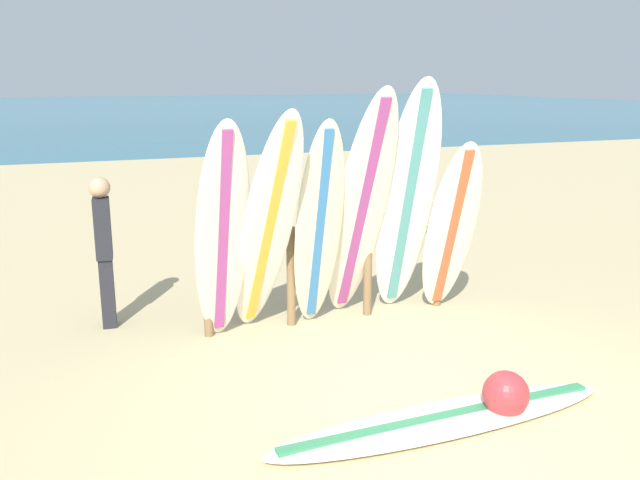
{
  "coord_description": "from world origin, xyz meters",
  "views": [
    {
      "loc": [
        -2.43,
        -3.67,
        2.49
      ],
      "look_at": [
        0.06,
        2.83,
        0.8
      ],
      "focal_mm": 37.39,
      "sensor_mm": 36.0,
      "label": 1
    }
  ],
  "objects_px": {
    "beachgoer_standing": "(104,246)",
    "surfboard_leaning_left": "(268,228)",
    "surfboard_leaning_far_left": "(222,235)",
    "surfboard_leaning_center_left": "(319,227)",
    "beach_ball": "(506,394)",
    "surfboard_leaning_right": "(451,229)",
    "surfboard_leaning_center": "(361,209)",
    "surfboard_lying_on_sand": "(444,420)",
    "surfboard_leaning_center_right": "(407,202)",
    "surfboard_rack": "(330,261)"
  },
  "relations": [
    {
      "from": "surfboard_leaning_left",
      "to": "beachgoer_standing",
      "type": "relative_size",
      "value": 1.46
    },
    {
      "from": "surfboard_leaning_right",
      "to": "beachgoer_standing",
      "type": "relative_size",
      "value": 1.23
    },
    {
      "from": "surfboard_leaning_center_right",
      "to": "surfboard_leaning_right",
      "type": "bearing_deg",
      "value": -9.09
    },
    {
      "from": "surfboard_rack",
      "to": "surfboard_leaning_center_right",
      "type": "height_order",
      "value": "surfboard_leaning_center_right"
    },
    {
      "from": "surfboard_leaning_left",
      "to": "surfboard_leaning_right",
      "type": "bearing_deg",
      "value": 0.17
    },
    {
      "from": "surfboard_leaning_far_left",
      "to": "beach_ball",
      "type": "bearing_deg",
      "value": -51.43
    },
    {
      "from": "surfboard_leaning_center",
      "to": "beach_ball",
      "type": "bearing_deg",
      "value": -83.56
    },
    {
      "from": "beachgoer_standing",
      "to": "surfboard_leaning_center",
      "type": "bearing_deg",
      "value": -20.39
    },
    {
      "from": "surfboard_rack",
      "to": "beach_ball",
      "type": "bearing_deg",
      "value": -78.96
    },
    {
      "from": "beachgoer_standing",
      "to": "surfboard_leaning_left",
      "type": "bearing_deg",
      "value": -34.84
    },
    {
      "from": "surfboard_rack",
      "to": "surfboard_leaning_center_right",
      "type": "xyz_separation_m",
      "value": [
        0.74,
        -0.26,
        0.62
      ]
    },
    {
      "from": "surfboard_leaning_center",
      "to": "surfboard_leaning_center_right",
      "type": "xyz_separation_m",
      "value": [
        0.51,
        -0.01,
        0.04
      ]
    },
    {
      "from": "beach_ball",
      "to": "surfboard_rack",
      "type": "bearing_deg",
      "value": 101.04
    },
    {
      "from": "surfboard_leaning_far_left",
      "to": "surfboard_leaning_right",
      "type": "height_order",
      "value": "surfboard_leaning_far_left"
    },
    {
      "from": "surfboard_leaning_left",
      "to": "beachgoer_standing",
      "type": "bearing_deg",
      "value": 145.16
    },
    {
      "from": "surfboard_leaning_right",
      "to": "beachgoer_standing",
      "type": "height_order",
      "value": "surfboard_leaning_right"
    },
    {
      "from": "surfboard_rack",
      "to": "surfboard_leaning_center_left",
      "type": "relative_size",
      "value": 1.25
    },
    {
      "from": "surfboard_leaning_right",
      "to": "surfboard_leaning_center",
      "type": "bearing_deg",
      "value": 175.16
    },
    {
      "from": "surfboard_leaning_far_left",
      "to": "beach_ball",
      "type": "relative_size",
      "value": 6.18
    },
    {
      "from": "surfboard_leaning_center_left",
      "to": "beachgoer_standing",
      "type": "relative_size",
      "value": 1.39
    },
    {
      "from": "surfboard_leaning_center",
      "to": "surfboard_leaning_right",
      "type": "xyz_separation_m",
      "value": [
        1.01,
        -0.09,
        -0.27
      ]
    },
    {
      "from": "surfboard_leaning_center",
      "to": "surfboard_lying_on_sand",
      "type": "bearing_deg",
      "value": -97.01
    },
    {
      "from": "beachgoer_standing",
      "to": "beach_ball",
      "type": "bearing_deg",
      "value": -48.82
    },
    {
      "from": "surfboard_leaning_far_left",
      "to": "surfboard_rack",
      "type": "bearing_deg",
      "value": 14.61
    },
    {
      "from": "surfboard_leaning_center",
      "to": "beach_ball",
      "type": "relative_size",
      "value": 6.94
    },
    {
      "from": "surfboard_leaning_far_left",
      "to": "surfboard_leaning_center_left",
      "type": "distance_m",
      "value": 0.97
    },
    {
      "from": "beachgoer_standing",
      "to": "beach_ball",
      "type": "relative_size",
      "value": 4.4
    },
    {
      "from": "surfboard_leaning_center",
      "to": "beach_ball",
      "type": "distance_m",
      "value": 2.4
    },
    {
      "from": "surfboard_lying_on_sand",
      "to": "surfboard_leaning_right",
      "type": "bearing_deg",
      "value": 57.86
    },
    {
      "from": "surfboard_leaning_center",
      "to": "surfboard_lying_on_sand",
      "type": "relative_size",
      "value": 0.86
    },
    {
      "from": "surfboard_leaning_center_left",
      "to": "beachgoer_standing",
      "type": "distance_m",
      "value": 2.18
    },
    {
      "from": "surfboard_leaning_far_left",
      "to": "surfboard_leaning_center",
      "type": "height_order",
      "value": "surfboard_leaning_center"
    },
    {
      "from": "surfboard_leaning_center",
      "to": "beachgoer_standing",
      "type": "bearing_deg",
      "value": 159.61
    },
    {
      "from": "surfboard_lying_on_sand",
      "to": "surfboard_leaning_center_right",
      "type": "bearing_deg",
      "value": 69.75
    },
    {
      "from": "surfboard_leaning_center_left",
      "to": "surfboard_lying_on_sand",
      "type": "bearing_deg",
      "value": -84.62
    },
    {
      "from": "surfboard_leaning_center_left",
      "to": "surfboard_leaning_center_right",
      "type": "distance_m",
      "value": 0.98
    },
    {
      "from": "surfboard_leaning_left",
      "to": "beach_ball",
      "type": "relative_size",
      "value": 6.43
    },
    {
      "from": "surfboard_leaning_center_left",
      "to": "beach_ball",
      "type": "bearing_deg",
      "value": -71.96
    },
    {
      "from": "surfboard_leaning_center_right",
      "to": "surfboard_leaning_center",
      "type": "bearing_deg",
      "value": 179.29
    },
    {
      "from": "surfboard_leaning_left",
      "to": "surfboard_leaning_center",
      "type": "xyz_separation_m",
      "value": [
        1.0,
        0.09,
        0.09
      ]
    },
    {
      "from": "surfboard_leaning_center_left",
      "to": "surfboard_leaning_center",
      "type": "relative_size",
      "value": 0.88
    },
    {
      "from": "surfboard_leaning_left",
      "to": "surfboard_leaning_center_right",
      "type": "height_order",
      "value": "surfboard_leaning_center_right"
    },
    {
      "from": "surfboard_leaning_far_left",
      "to": "surfboard_leaning_center_right",
      "type": "height_order",
      "value": "surfboard_leaning_center_right"
    },
    {
      "from": "beachgoer_standing",
      "to": "surfboard_leaning_far_left",
      "type": "bearing_deg",
      "value": -43.78
    },
    {
      "from": "surfboard_leaning_left",
      "to": "surfboard_leaning_right",
      "type": "relative_size",
      "value": 1.19
    },
    {
      "from": "surfboard_leaning_center",
      "to": "surfboard_leaning_center_right",
      "type": "relative_size",
      "value": 0.97
    },
    {
      "from": "surfboard_leaning_center_right",
      "to": "beachgoer_standing",
      "type": "height_order",
      "value": "surfboard_leaning_center_right"
    },
    {
      "from": "surfboard_leaning_far_left",
      "to": "surfboard_leaning_right",
      "type": "relative_size",
      "value": 1.14
    },
    {
      "from": "surfboard_leaning_right",
      "to": "surfboard_lying_on_sand",
      "type": "bearing_deg",
      "value": -122.14
    },
    {
      "from": "surfboard_rack",
      "to": "surfboard_leaning_left",
      "type": "xyz_separation_m",
      "value": [
        -0.77,
        -0.34,
        0.49
      ]
    }
  ]
}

